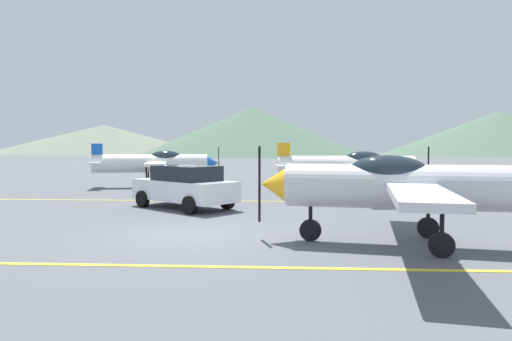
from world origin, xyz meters
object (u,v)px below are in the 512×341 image
airplane_near (413,185)px  car_sedan (185,186)px  airplane_mid (352,166)px  airplane_far (156,163)px

airplane_near → car_sedan: airplane_near is taller
airplane_near → airplane_mid: size_ratio=1.00×
airplane_near → airplane_mid: bearing=88.7°
airplane_near → car_sedan: bearing=137.4°
airplane_far → airplane_near: bearing=-55.6°
airplane_mid → airplane_far: size_ratio=1.01×
airplane_mid → car_sedan: (-7.00, -4.89, -0.58)m
airplane_near → airplane_far: 18.44m
car_sedan → airplane_near: bearing=-42.6°
airplane_near → airplane_mid: same height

